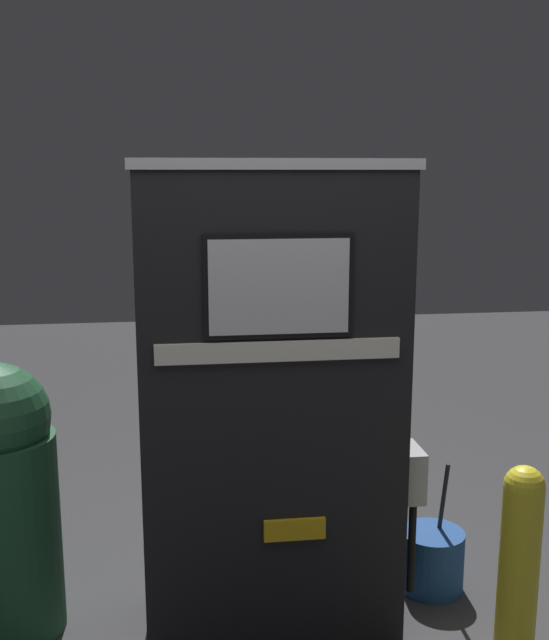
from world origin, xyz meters
The scene contains 3 objects.
gas_pump centered at (0.00, 0.23, 0.98)m, with size 1.14×0.50×1.95m.
safety_bollard centered at (0.87, -0.25, 0.45)m, with size 0.15×0.15×0.85m.
squeegee_bucket centered at (0.77, 0.39, 0.14)m, with size 0.29×0.29×0.62m.
Camera 1 is at (-0.37, -2.65, 1.90)m, focal length 42.00 mm.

